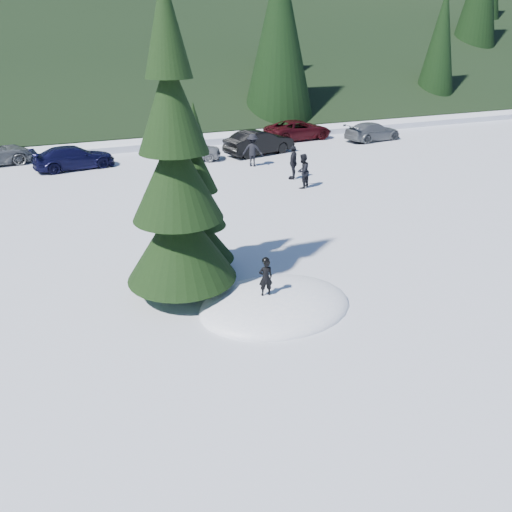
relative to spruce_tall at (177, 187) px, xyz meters
name	(u,v)px	position (x,y,z in m)	size (l,w,h in m)	color
ground	(275,306)	(2.20, -1.80, -3.32)	(200.00, 200.00, 0.00)	white
snow_mound	(275,306)	(2.20, -1.80, -3.32)	(4.48, 3.52, 0.96)	white
spruce_tall	(177,187)	(0.00, 0.00, 0.00)	(3.20, 3.20, 8.60)	#321F10
spruce_short	(198,209)	(1.00, 1.40, -1.22)	(2.20, 2.20, 5.37)	#321F10
child_skier	(266,278)	(1.86, -1.85, -2.30)	(0.39, 0.26, 1.08)	black
adult_0	(302,171)	(8.62, 8.47, -2.46)	(0.84, 0.65, 1.73)	black
adult_1	(293,162)	(8.99, 10.18, -2.43)	(1.05, 0.44, 1.79)	black
adult_2	(253,150)	(8.12, 13.63, -2.39)	(1.20, 0.69, 1.86)	black
car_3	(74,157)	(-1.52, 17.16, -2.67)	(1.82, 4.49, 1.30)	black
car_4	(188,149)	(5.10, 16.57, -2.65)	(1.58, 3.93, 1.34)	gray
car_5	(259,142)	(9.73, 16.31, -2.55)	(1.62, 4.64, 1.53)	black
car_6	(298,130)	(14.35, 19.66, -2.62)	(2.31, 5.01, 1.39)	#34090E
car_7	(373,132)	(19.09, 17.14, -2.68)	(1.80, 4.42, 1.28)	#565B5F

